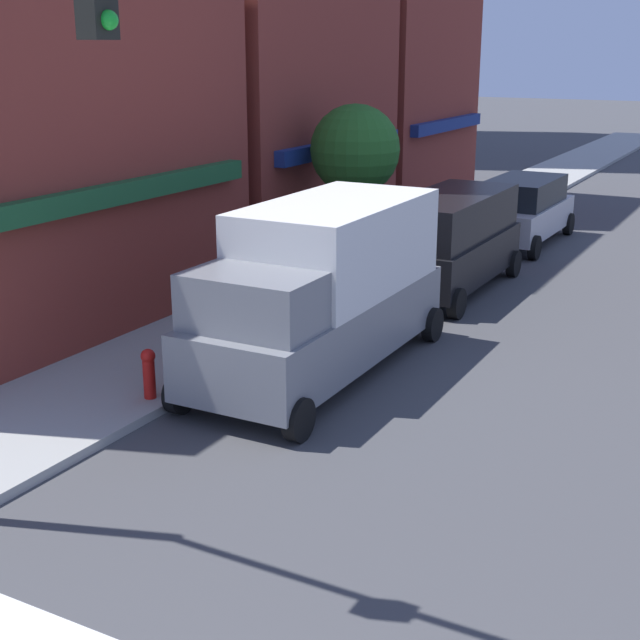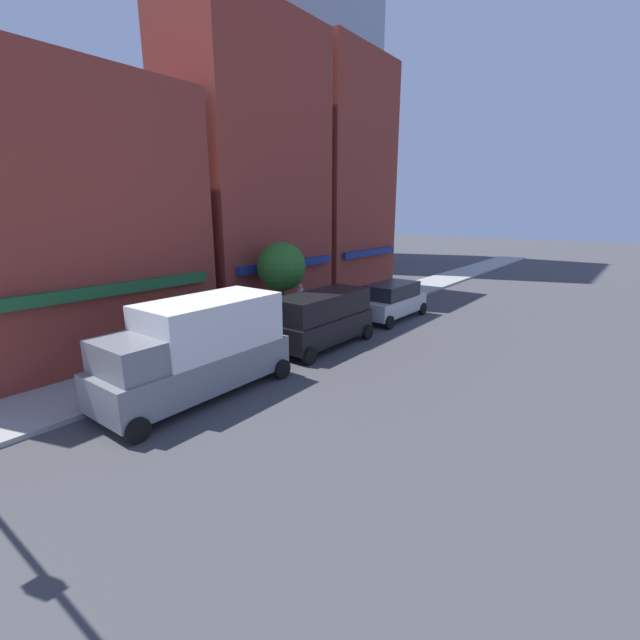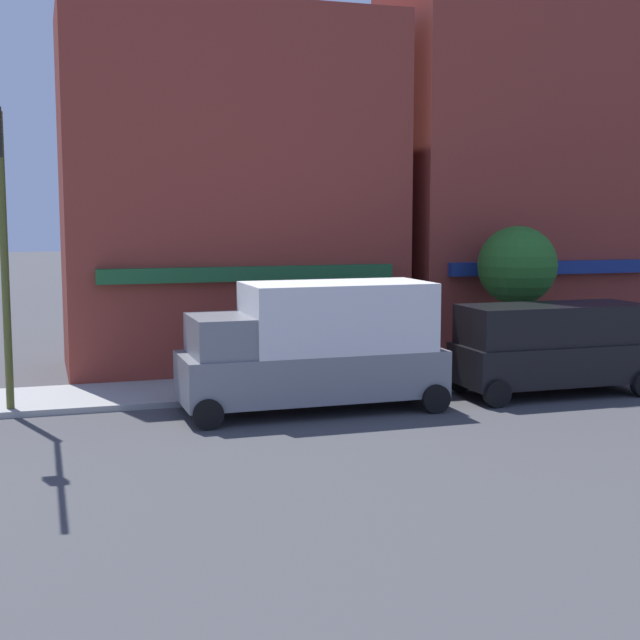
# 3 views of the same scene
# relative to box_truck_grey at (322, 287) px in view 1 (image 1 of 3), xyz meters

# --- Properties ---
(storefront_row) EXTENTS (26.18, 5.30, 15.30)m
(storefront_row) POSITION_rel_box_truck_grey_xyz_m (8.70, 6.80, 5.27)
(storefront_row) COLOR maroon
(storefront_row) RESTS_ON ground_plane
(box_truck_grey) EXTENTS (6.22, 2.42, 3.04)m
(box_truck_grey) POSITION_rel_box_truck_grey_xyz_m (0.00, 0.00, 0.00)
(box_truck_grey) COLOR slate
(box_truck_grey) RESTS_ON ground_plane
(van_black) EXTENTS (5.00, 2.22, 2.34)m
(van_black) POSITION_rel_box_truck_grey_xyz_m (6.37, -0.00, -0.30)
(van_black) COLOR black
(van_black) RESTS_ON ground_plane
(suv_silver) EXTENTS (4.72, 2.12, 1.94)m
(suv_silver) POSITION_rel_box_truck_grey_xyz_m (12.53, 0.00, -0.56)
(suv_silver) COLOR #B7B7BC
(suv_silver) RESTS_ON ground_plane
(pedestrian_grey_coat) EXTENTS (0.32, 0.32, 1.77)m
(pedestrian_grey_coat) POSITION_rel_box_truck_grey_xyz_m (3.85, 3.35, -0.51)
(pedestrian_grey_coat) COLOR #23232D
(pedestrian_grey_coat) RESTS_ON sidewalk_left
(pedestrian_white_shirt) EXTENTS (0.32, 0.32, 1.77)m
(pedestrian_white_shirt) POSITION_rel_box_truck_grey_xyz_m (9.42, 3.77, -0.51)
(pedestrian_white_shirt) COLOR #23232D
(pedestrian_white_shirt) RESTS_ON sidewalk_left
(fire_hydrant) EXTENTS (0.24, 0.24, 0.84)m
(fire_hydrant) POSITION_rel_box_truck_grey_xyz_m (-2.79, 1.70, -0.97)
(fire_hydrant) COLOR red
(fire_hydrant) RESTS_ON sidewalk_left
(street_tree) EXTENTS (2.27, 2.27, 4.16)m
(street_tree) POSITION_rel_box_truck_grey_xyz_m (6.92, 2.80, 1.57)
(street_tree) COLOR brown
(street_tree) RESTS_ON sidewalk_left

